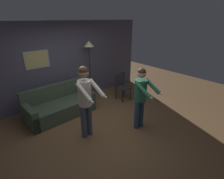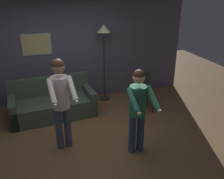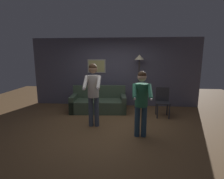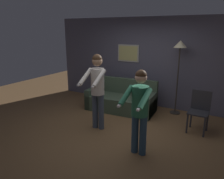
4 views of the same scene
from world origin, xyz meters
The scene contains 7 objects.
ground_plane centered at (0.00, 0.00, 0.00)m, with size 12.00×12.00×0.00m, color brown.
back_wall_assembly centered at (-0.01, 2.14, 1.30)m, with size 6.40×0.09×2.60m.
couch centered at (-0.50, 1.29, 0.28)m, with size 1.96×0.99×0.87m.
torchiere_lamp centered at (0.91, 1.81, 1.66)m, with size 0.34×0.34×1.98m.
person_standing_left centered at (-0.41, -0.06, 1.05)m, with size 0.46×0.69×1.73m.
person_standing_right centered at (0.83, -0.59, 0.95)m, with size 0.44×0.65×1.59m.
dining_chair_distant centered at (1.63, 0.98, 0.53)m, with size 0.44×0.44×0.93m.
Camera 3 is at (0.50, -4.59, 1.93)m, focal length 28.00 mm.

